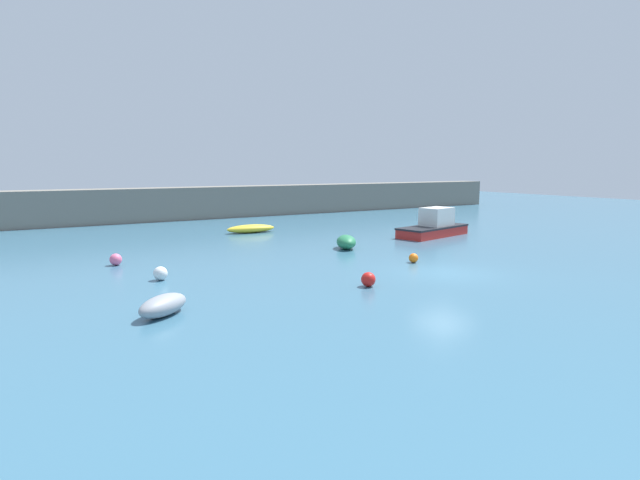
{
  "coord_description": "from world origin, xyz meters",
  "views": [
    {
      "loc": [
        -16.29,
        -16.21,
        4.82
      ],
      "look_at": [
        -1.38,
        8.69,
        0.51
      ],
      "focal_mm": 28.0,
      "sensor_mm": 36.0,
      "label": 1
    }
  ],
  "objects_px": {
    "mooring_buoy_red": "(368,279)",
    "fishing_dinghy_green": "(346,242)",
    "mooring_buoy_pink": "(116,259)",
    "cabin_cruiser_white": "(434,226)",
    "mooring_buoy_white": "(160,273)",
    "rowboat_white_midwater": "(251,229)",
    "dinghy_near_pier": "(163,305)",
    "mooring_buoy_orange": "(413,258)"
  },
  "relations": [
    {
      "from": "mooring_buoy_pink",
      "to": "mooring_buoy_red",
      "type": "height_order",
      "value": "mooring_buoy_red"
    },
    {
      "from": "fishing_dinghy_green",
      "to": "mooring_buoy_red",
      "type": "bearing_deg",
      "value": -1.61
    },
    {
      "from": "mooring_buoy_orange",
      "to": "cabin_cruiser_white",
      "type": "bearing_deg",
      "value": 40.73
    },
    {
      "from": "fishing_dinghy_green",
      "to": "mooring_buoy_white",
      "type": "xyz_separation_m",
      "value": [
        -11.37,
        -2.75,
        -0.11
      ]
    },
    {
      "from": "dinghy_near_pier",
      "to": "mooring_buoy_white",
      "type": "relative_size",
      "value": 3.67
    },
    {
      "from": "cabin_cruiser_white",
      "to": "mooring_buoy_pink",
      "type": "relative_size",
      "value": 10.59
    },
    {
      "from": "dinghy_near_pier",
      "to": "mooring_buoy_red",
      "type": "xyz_separation_m",
      "value": [
        8.08,
        -0.23,
        -0.05
      ]
    },
    {
      "from": "dinghy_near_pier",
      "to": "rowboat_white_midwater",
      "type": "relative_size",
      "value": 0.6
    },
    {
      "from": "rowboat_white_midwater",
      "to": "mooring_buoy_pink",
      "type": "bearing_deg",
      "value": -139.01
    },
    {
      "from": "dinghy_near_pier",
      "to": "rowboat_white_midwater",
      "type": "xyz_separation_m",
      "value": [
        10.52,
        17.48,
        -0.04
      ]
    },
    {
      "from": "mooring_buoy_red",
      "to": "mooring_buoy_white",
      "type": "bearing_deg",
      "value": 141.79
    },
    {
      "from": "cabin_cruiser_white",
      "to": "dinghy_near_pier",
      "type": "xyz_separation_m",
      "value": [
        -20.83,
        -9.39,
        -0.34
      ]
    },
    {
      "from": "fishing_dinghy_green",
      "to": "mooring_buoy_red",
      "type": "xyz_separation_m",
      "value": [
        -4.44,
        -8.2,
        -0.11
      ]
    },
    {
      "from": "rowboat_white_midwater",
      "to": "fishing_dinghy_green",
      "type": "distance_m",
      "value": 9.71
    },
    {
      "from": "dinghy_near_pier",
      "to": "fishing_dinghy_green",
      "type": "relative_size",
      "value": 0.93
    },
    {
      "from": "rowboat_white_midwater",
      "to": "fishing_dinghy_green",
      "type": "bearing_deg",
      "value": -73.96
    },
    {
      "from": "dinghy_near_pier",
      "to": "mooring_buoy_white",
      "type": "bearing_deg",
      "value": 40.62
    },
    {
      "from": "fishing_dinghy_green",
      "to": "rowboat_white_midwater",
      "type": "bearing_deg",
      "value": -141.35
    },
    {
      "from": "mooring_buoy_white",
      "to": "dinghy_near_pier",
      "type": "bearing_deg",
      "value": -102.42
    },
    {
      "from": "cabin_cruiser_white",
      "to": "mooring_buoy_pink",
      "type": "height_order",
      "value": "cabin_cruiser_white"
    },
    {
      "from": "mooring_buoy_white",
      "to": "mooring_buoy_pink",
      "type": "relative_size",
      "value": 1.02
    },
    {
      "from": "fishing_dinghy_green",
      "to": "dinghy_near_pier",
      "type": "bearing_deg",
      "value": -30.7
    },
    {
      "from": "mooring_buoy_red",
      "to": "mooring_buoy_orange",
      "type": "bearing_deg",
      "value": 30.37
    },
    {
      "from": "mooring_buoy_orange",
      "to": "rowboat_white_midwater",
      "type": "bearing_deg",
      "value": 99.65
    },
    {
      "from": "rowboat_white_midwater",
      "to": "mooring_buoy_orange",
      "type": "bearing_deg",
      "value": -76.17
    },
    {
      "from": "cabin_cruiser_white",
      "to": "dinghy_near_pier",
      "type": "height_order",
      "value": "cabin_cruiser_white"
    },
    {
      "from": "fishing_dinghy_green",
      "to": "mooring_buoy_pink",
      "type": "xyz_separation_m",
      "value": [
        -12.47,
        1.67,
        -0.11
      ]
    },
    {
      "from": "mooring_buoy_red",
      "to": "fishing_dinghy_green",
      "type": "bearing_deg",
      "value": 61.59
    },
    {
      "from": "fishing_dinghy_green",
      "to": "mooring_buoy_white",
      "type": "distance_m",
      "value": 11.69
    },
    {
      "from": "fishing_dinghy_green",
      "to": "mooring_buoy_white",
      "type": "bearing_deg",
      "value": -49.62
    },
    {
      "from": "rowboat_white_midwater",
      "to": "mooring_buoy_pink",
      "type": "height_order",
      "value": "rowboat_white_midwater"
    },
    {
      "from": "cabin_cruiser_white",
      "to": "mooring_buoy_red",
      "type": "bearing_deg",
      "value": 24.13
    },
    {
      "from": "mooring_buoy_pink",
      "to": "fishing_dinghy_green",
      "type": "bearing_deg",
      "value": -7.63
    },
    {
      "from": "fishing_dinghy_green",
      "to": "mooring_buoy_white",
      "type": "relative_size",
      "value": 3.94
    },
    {
      "from": "fishing_dinghy_green",
      "to": "mooring_buoy_orange",
      "type": "xyz_separation_m",
      "value": [
        0.52,
        -5.3,
        -0.17
      ]
    },
    {
      "from": "dinghy_near_pier",
      "to": "cabin_cruiser_white",
      "type": "bearing_deg",
      "value": -12.69
    },
    {
      "from": "mooring_buoy_pink",
      "to": "mooring_buoy_red",
      "type": "relative_size",
      "value": 0.99
    },
    {
      "from": "rowboat_white_midwater",
      "to": "fishing_dinghy_green",
      "type": "height_order",
      "value": "fishing_dinghy_green"
    },
    {
      "from": "cabin_cruiser_white",
      "to": "fishing_dinghy_green",
      "type": "bearing_deg",
      "value": -3.23
    },
    {
      "from": "cabin_cruiser_white",
      "to": "fishing_dinghy_green",
      "type": "distance_m",
      "value": 8.44
    },
    {
      "from": "cabin_cruiser_white",
      "to": "mooring_buoy_pink",
      "type": "xyz_separation_m",
      "value": [
        -20.78,
        0.25,
        -0.39
      ]
    },
    {
      "from": "dinghy_near_pier",
      "to": "mooring_buoy_red",
      "type": "distance_m",
      "value": 8.08
    }
  ]
}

